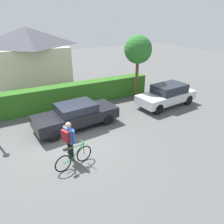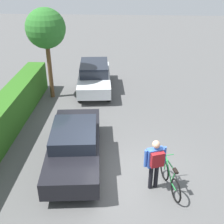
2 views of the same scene
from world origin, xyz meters
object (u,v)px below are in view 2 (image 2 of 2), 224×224
parked_car_near (75,144)px  tree_kerbside (46,29)px  bicycle (170,178)px  parked_car_far (94,76)px  person_rider (155,161)px

parked_car_near → tree_kerbside: (5.17, 2.04, 2.70)m
bicycle → tree_kerbside: (6.37, 5.11, 3.00)m
parked_car_far → bicycle: 8.04m
parked_car_near → person_rider: 2.88m
bicycle → tree_kerbside: size_ratio=0.37×
parked_car_near → parked_car_far: size_ratio=1.08×
parked_car_near → parked_car_far: (6.21, 0.01, 0.06)m
parked_car_near → person_rider: size_ratio=2.67×
parked_car_near → bicycle: size_ratio=2.80×
parked_car_near → tree_kerbside: tree_kerbside is taller
person_rider → tree_kerbside: 8.22m
person_rider → tree_kerbside: bearing=36.0°
parked_car_far → person_rider: bearing=-160.7°
parked_car_far → bicycle: (-7.42, -3.08, -0.36)m
parked_car_far → bicycle: parked_car_far is taller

